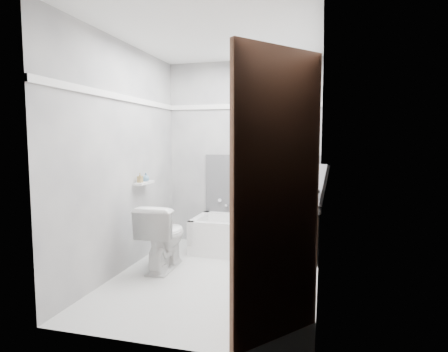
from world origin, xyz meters
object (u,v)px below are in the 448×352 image
(bathtub, at_px, (254,236))
(office_chair, at_px, (293,205))
(door, at_px, (314,206))
(soap_bottle_a, at_px, (140,178))
(soap_bottle_b, at_px, (146,177))
(toilet, at_px, (163,237))

(bathtub, height_order, office_chair, office_chair)
(door, bearing_deg, soap_bottle_a, 141.47)
(office_chair, distance_m, soap_bottle_b, 1.77)
(toilet, distance_m, door, 2.23)
(bathtub, xyz_separation_m, soap_bottle_a, (-1.17, -0.68, 0.76))
(bathtub, height_order, door, door)
(soap_bottle_b, bearing_deg, office_chair, 19.87)
(office_chair, xyz_separation_m, soap_bottle_b, (-1.64, -0.59, 0.35))
(soap_bottle_b, bearing_deg, bathtub, 24.82)
(soap_bottle_b, bearing_deg, soap_bottle_a, -90.00)
(bathtub, distance_m, toilet, 1.17)
(door, bearing_deg, soap_bottle_b, 139.00)
(soap_bottle_b, bearing_deg, door, -41.00)
(door, height_order, soap_bottle_a, door)
(office_chair, height_order, soap_bottle_b, office_chair)
(bathtub, bearing_deg, door, -71.25)
(toilet, bearing_deg, soap_bottle_a, -21.81)
(soap_bottle_a, bearing_deg, toilet, -19.73)
(office_chair, height_order, soap_bottle_a, office_chair)
(soap_bottle_a, bearing_deg, soap_bottle_b, 90.00)
(door, xyz_separation_m, soap_bottle_a, (-1.92, 1.53, -0.03))
(bathtub, height_order, toilet, toilet)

